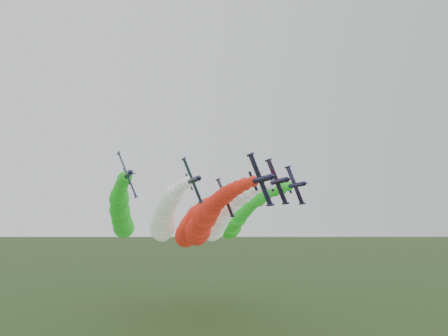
% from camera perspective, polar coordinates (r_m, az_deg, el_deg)
% --- Properties ---
extents(jet_lead, '(11.61, 72.95, 18.60)m').
position_cam_1_polar(jet_lead, '(120.92, -2.69, -7.04)').
color(jet_lead, '#131135').
rests_on(jet_lead, ground).
extents(jet_inner_left, '(11.79, 73.14, 18.79)m').
position_cam_1_polar(jet_inner_left, '(133.74, -7.83, -6.58)').
color(jet_inner_left, '#131135').
rests_on(jet_inner_left, ground).
extents(jet_inner_right, '(11.50, 72.85, 18.50)m').
position_cam_1_polar(jet_inner_right, '(131.63, -0.50, -6.62)').
color(jet_inner_right, '#131135').
rests_on(jet_inner_right, ground).
extents(jet_outer_left, '(11.64, 72.98, 18.63)m').
position_cam_1_polar(jet_outer_left, '(133.69, -13.26, -5.83)').
color(jet_outer_left, '#131135').
rests_on(jet_outer_left, ground).
extents(jet_outer_right, '(11.97, 73.32, 18.97)m').
position_cam_1_polar(jet_outer_right, '(149.04, 1.83, -6.58)').
color(jet_outer_right, '#131135').
rests_on(jet_outer_right, ground).
extents(jet_trail, '(12.14, 73.48, 19.13)m').
position_cam_1_polar(jet_trail, '(149.68, -4.50, -7.70)').
color(jet_trail, '#131135').
rests_on(jet_trail, ground).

